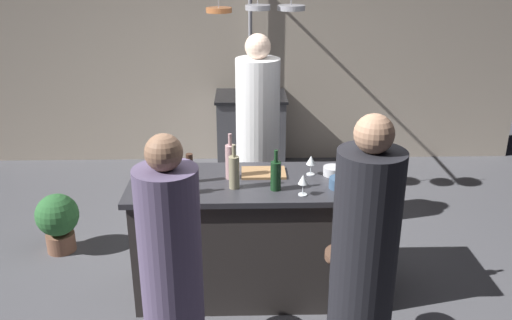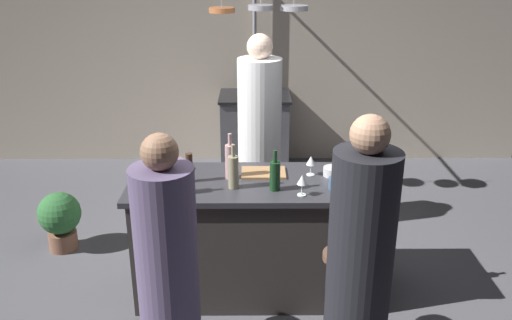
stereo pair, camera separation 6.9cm
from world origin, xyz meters
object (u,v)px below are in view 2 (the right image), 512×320
(wine_glass_near_right_guest, at_px, (302,181))
(mixing_bowl_wooden, at_px, (170,165))
(wine_bottle_rose, at_px, (230,161))
(bar_stool_right, at_px, (341,295))
(pepper_mill, at_px, (189,168))
(bar_stool_left, at_px, (174,296))
(wine_bottle_red, at_px, (275,175))
(wine_glass_by_chef, at_px, (149,175))
(potted_plant, at_px, (60,218))
(cutting_board, at_px, (263,173))
(wine_bottle_white, at_px, (233,171))
(guest_left, at_px, (168,282))
(guest_right, at_px, (359,274))
(stove_range, at_px, (255,132))
(wine_bottle_amber, at_px, (171,178))
(chef, at_px, (260,144))
(wine_bottle_green, at_px, (358,170))
(mixing_bowl_steel, at_px, (333,171))
(mixing_bowl_blue, at_px, (339,184))
(wine_glass_near_left_guest, at_px, (311,161))

(wine_glass_near_right_guest, bearing_deg, mixing_bowl_wooden, 154.67)
(wine_bottle_rose, relative_size, wine_glass_near_right_guest, 2.28)
(bar_stool_right, bearing_deg, pepper_mill, 148.53)
(bar_stool_left, relative_size, wine_bottle_red, 2.38)
(mixing_bowl_wooden, bearing_deg, wine_glass_by_chef, -104.74)
(potted_plant, height_order, cutting_board, cutting_board)
(bar_stool_left, height_order, wine_bottle_white, wine_bottle_white)
(guest_left, height_order, pepper_mill, guest_left)
(guest_left, xyz_separation_m, guest_right, (1.04, 0.01, 0.04))
(stove_range, bearing_deg, wine_bottle_amber, -101.92)
(wine_bottle_white, bearing_deg, wine_bottle_rose, 99.39)
(bar_stool_right, bearing_deg, wine_bottle_amber, 159.80)
(chef, height_order, wine_bottle_amber, chef)
(wine_bottle_green, bearing_deg, chef, 121.60)
(chef, relative_size, guest_right, 1.06)
(wine_bottle_rose, bearing_deg, mixing_bowl_steel, 3.17)
(mixing_bowl_blue, distance_m, mixing_bowl_steel, 0.23)
(guest_right, xyz_separation_m, mixing_bowl_blue, (0.01, 0.87, 0.16))
(cutting_board, distance_m, wine_bottle_rose, 0.28)
(bar_stool_right, relative_size, mixing_bowl_steel, 4.78)
(wine_bottle_rose, relative_size, mixing_bowl_steel, 2.35)
(bar_stool_left, distance_m, guest_right, 1.22)
(potted_plant, bearing_deg, wine_bottle_white, -25.72)
(potted_plant, xyz_separation_m, wine_bottle_red, (1.79, -0.76, 0.71))
(bar_stool_left, relative_size, mixing_bowl_steel, 4.78)
(bar_stool_right, relative_size, wine_bottle_red, 2.38)
(cutting_board, distance_m, mixing_bowl_wooden, 0.69)
(wine_bottle_rose, height_order, wine_glass_near_right_guest, wine_bottle_rose)
(bar_stool_left, height_order, bar_stool_right, same)
(cutting_board, relative_size, wine_glass_near_left_guest, 2.19)
(wine_bottle_red, bearing_deg, wine_bottle_white, 172.74)
(wine_bottle_amber, relative_size, wine_glass_near_right_guest, 2.09)
(guest_right, height_order, potted_plant, guest_right)
(wine_bottle_white, height_order, wine_bottle_red, wine_bottle_white)
(guest_right, xyz_separation_m, wine_glass_near_left_guest, (-0.16, 1.11, 0.22))
(mixing_bowl_blue, bearing_deg, mixing_bowl_steel, 91.77)
(wine_bottle_red, height_order, wine_glass_near_left_guest, wine_bottle_red)
(wine_bottle_green, bearing_deg, mixing_bowl_wooden, 167.20)
(mixing_bowl_wooden, bearing_deg, potted_plant, 158.25)
(pepper_mill, distance_m, wine_bottle_amber, 0.23)
(pepper_mill, bearing_deg, mixing_bowl_blue, -7.13)
(bar_stool_right, xyz_separation_m, guest_right, (0.02, -0.38, 0.41))
(wine_bottle_amber, distance_m, wine_glass_near_right_guest, 0.86)
(mixing_bowl_blue, bearing_deg, bar_stool_right, -93.10)
(guest_right, height_order, wine_bottle_amber, guest_right)
(stove_range, distance_m, pepper_mill, 2.56)
(stove_range, distance_m, wine_bottle_white, 2.63)
(guest_right, bearing_deg, mixing_bowl_wooden, 134.63)
(wine_glass_near_right_guest, distance_m, mixing_bowl_steel, 0.43)
(bar_stool_right, bearing_deg, stove_range, 99.91)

